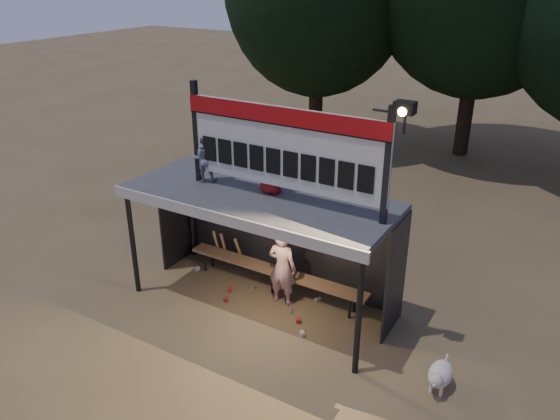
# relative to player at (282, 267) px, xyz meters

# --- Properties ---
(ground) EXTENTS (80.00, 80.00, 0.00)m
(ground) POSITION_rel_player_xyz_m (-0.34, -0.24, -0.78)
(ground) COLOR brown
(ground) RESTS_ON ground
(player) EXTENTS (0.59, 0.41, 1.57)m
(player) POSITION_rel_player_xyz_m (0.00, 0.00, 0.00)
(player) COLOR white
(player) RESTS_ON ground
(child_a) EXTENTS (0.56, 0.53, 0.92)m
(child_a) POSITION_rel_player_xyz_m (-1.58, -0.21, 2.00)
(child_a) COLOR gray
(child_a) RESTS_ON dugout_shelter
(child_b) EXTENTS (0.56, 0.38, 1.11)m
(child_b) POSITION_rel_player_xyz_m (-0.20, -0.06, 2.09)
(child_b) COLOR maroon
(child_b) RESTS_ON dugout_shelter
(dugout_shelter) EXTENTS (5.10, 2.08, 2.32)m
(dugout_shelter) POSITION_rel_player_xyz_m (-0.34, -0.00, 1.06)
(dugout_shelter) COLOR #424245
(dugout_shelter) RESTS_ON ground
(scoreboard_assembly) EXTENTS (4.10, 0.27, 1.99)m
(scoreboard_assembly) POSITION_rel_player_xyz_m (0.21, -0.25, 2.54)
(scoreboard_assembly) COLOR black
(scoreboard_assembly) RESTS_ON dugout_shelter
(bench) EXTENTS (4.00, 0.35, 0.48)m
(bench) POSITION_rel_player_xyz_m (-0.34, 0.31, -0.35)
(bench) COLOR #8D6442
(bench) RESTS_ON ground
(dog) EXTENTS (0.36, 0.81, 0.49)m
(dog) POSITION_rel_player_xyz_m (3.34, -0.84, -0.50)
(dog) COLOR #EFE2CF
(dog) RESTS_ON ground
(bats) EXTENTS (0.68, 0.35, 0.84)m
(bats) POSITION_rel_player_xyz_m (-1.70, 0.58, -0.35)
(bats) COLOR #A37B4C
(bats) RESTS_ON ground
(litter) EXTENTS (3.18, 1.28, 0.08)m
(litter) POSITION_rel_player_xyz_m (-0.34, -0.20, -0.75)
(litter) COLOR #B31E1F
(litter) RESTS_ON ground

